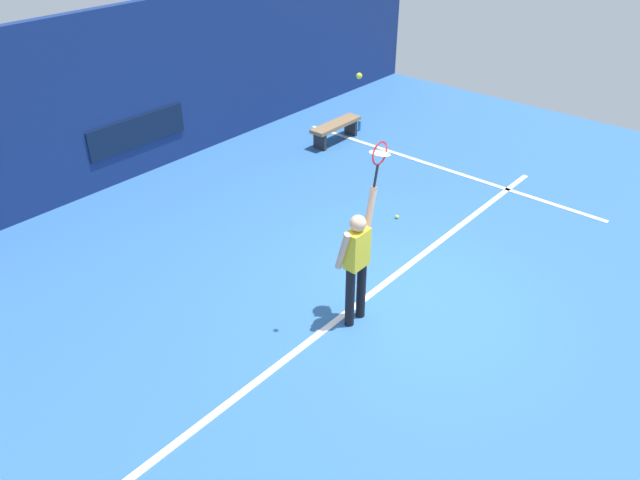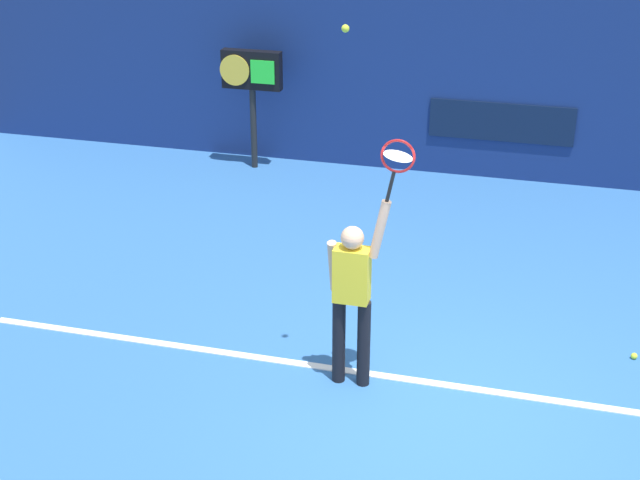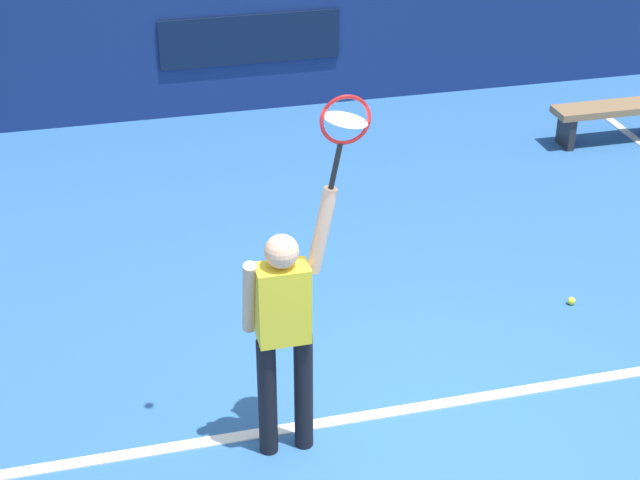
% 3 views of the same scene
% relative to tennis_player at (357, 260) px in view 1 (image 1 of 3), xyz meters
% --- Properties ---
extents(ground_plane, '(18.00, 18.00, 0.00)m').
position_rel_tennis_player_xyz_m(ground_plane, '(0.90, -0.26, -1.01)').
color(ground_plane, '#2D609E').
extents(back_wall, '(18.00, 0.20, 3.29)m').
position_rel_tennis_player_xyz_m(back_wall, '(0.90, 6.28, 0.64)').
color(back_wall, navy).
rests_on(back_wall, ground_plane).
extents(sponsor_banner_center, '(2.20, 0.03, 0.60)m').
position_rel_tennis_player_xyz_m(sponsor_banner_center, '(0.90, 6.16, -0.09)').
color(sponsor_banner_center, '#0C1933').
extents(court_baseline, '(10.00, 0.10, 0.01)m').
position_rel_tennis_player_xyz_m(court_baseline, '(0.90, 0.17, -1.00)').
color(court_baseline, white).
rests_on(court_baseline, ground_plane).
extents(court_sideline, '(0.10, 7.00, 0.01)m').
position_rel_tennis_player_xyz_m(court_sideline, '(5.09, 1.74, -1.00)').
color(court_sideline, white).
rests_on(court_sideline, ground_plane).
extents(tennis_player, '(0.60, 0.31, 1.99)m').
position_rel_tennis_player_xyz_m(tennis_player, '(0.00, 0.00, 0.00)').
color(tennis_player, black).
rests_on(tennis_player, ground_plane).
extents(tennis_racket, '(0.37, 0.27, 0.62)m').
position_rel_tennis_player_xyz_m(tennis_racket, '(0.39, -0.00, 1.37)').
color(tennis_racket, black).
extents(tennis_ball, '(0.07, 0.07, 0.07)m').
position_rel_tennis_player_xyz_m(tennis_ball, '(-0.09, -0.01, 2.50)').
color(tennis_ball, '#CCE033').
extents(court_bench, '(1.40, 0.36, 0.45)m').
position_rel_tennis_player_xyz_m(court_bench, '(4.75, 4.25, -0.67)').
color(court_bench, olive).
rests_on(court_bench, ground_plane).
extents(water_bottle, '(0.07, 0.07, 0.24)m').
position_rel_tennis_player_xyz_m(water_bottle, '(5.64, 4.25, -0.89)').
color(water_bottle, '#338CD8').
rests_on(water_bottle, ground_plane).
extents(spare_ball, '(0.07, 0.07, 0.07)m').
position_rel_tennis_player_xyz_m(spare_ball, '(2.76, 1.18, -0.98)').
color(spare_ball, '#CCE033').
rests_on(spare_ball, ground_plane).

